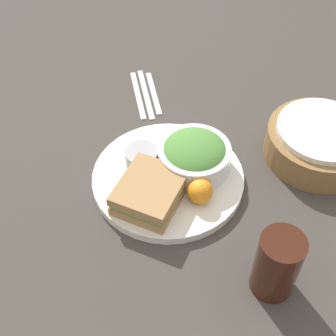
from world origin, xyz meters
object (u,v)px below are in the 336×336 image
Objects in this scene: bread_basket at (319,142)px; fork at (138,94)px; sandwich at (150,192)px; knife at (146,93)px; plate at (168,178)px; drink_glass at (277,265)px; dressing_cup at (142,157)px; salad_bowl at (194,155)px; spoon at (154,93)px.

bread_basket is 1.24× the size of fork.
sandwich reaches higher than knife.
plate reaches higher than knife.
drink_glass reaches higher than sandwich.
dressing_cup reaches higher than fork.
knife is (-0.31, -0.08, -0.04)m from sandwich.
drink_glass is at bearing 63.15° from sandwich.
sandwich is at bearing 23.29° from dressing_cup.
plate is at bearing 68.58° from dressing_cup.
dressing_cup is 0.36× the size of knife.
drink_glass is at bearing 49.12° from plate.
sandwich is at bearing 172.34° from knife.
bread_basket is at bearing 108.12° from dressing_cup.
spoon is (-0.22, -0.13, -0.05)m from salad_bowl.
salad_bowl is at bearing -168.21° from knife.
salad_bowl is 0.66× the size of bread_basket.
drink_glass reaches higher than knife.
spoon is (-0.25, -0.09, -0.01)m from plate.
bread_basket is (-0.19, 0.29, -0.00)m from sandwich.
plate is 0.26m from spoon.
sandwich is 0.11m from salad_bowl.
knife is (-0.01, 0.02, 0.00)m from fork.
plate reaches higher than spoon.
salad_bowl is (-0.10, 0.06, 0.01)m from sandwich.
drink_glass is 0.70× the size of knife.
plate is 1.71× the size of fork.
drink_glass is at bearing -166.80° from knife.
salad_bowl reaches higher than dressing_cup.
bread_basket reaches higher than spoon.
drink_glass is (0.20, 0.26, 0.03)m from dressing_cup.
sandwich is 0.35m from bread_basket.
salad_bowl is 2.14× the size of dressing_cup.
sandwich reaches higher than dressing_cup.
drink_glass is 0.59× the size of bread_basket.
plate is 0.30m from bread_basket.
dressing_cup is 0.23m from spoon.
salad_bowl reaches higher than plate.
plate is at bearing -176.08° from fork.
bread_basket is (-0.10, 0.23, -0.01)m from salad_bowl.
fork is (-0.21, -0.06, -0.03)m from dressing_cup.
fork and spoon have the same top height.
bread_basket is 1.38× the size of spoon.
dressing_cup is 0.22m from fork.
knife is (-0.42, -0.31, -0.06)m from drink_glass.
drink_glass is at bearing -12.74° from bread_basket.
fork is 0.02m from knife.
knife is at bearing -156.93° from plate.
bread_basket reaches higher than plate.
bread_basket reaches higher than knife.
drink_glass is (0.21, 0.16, 0.01)m from salad_bowl.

